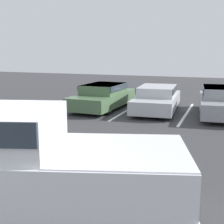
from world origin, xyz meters
TOP-DOWN VIEW (x-y plane):
  - stall_stripe_a at (-2.60, 10.41)m, footprint 0.12×5.35m
  - stall_stripe_b at (0.14, 10.41)m, footprint 0.12×5.35m
  - stall_stripe_c at (2.89, 10.41)m, footprint 0.12×5.35m
  - pickup_truck at (1.16, 0.47)m, footprint 6.24×3.59m
  - parked_sedan_a at (-1.10, 10.32)m, footprint 2.02×4.59m
  - parked_sedan_b at (1.50, 10.53)m, footprint 2.08×4.49m
  - parked_sedan_c at (4.37, 10.44)m, footprint 2.21×4.52m

SIDE VIEW (x-z plane):
  - stall_stripe_a at x=-2.60m, z-range 0.00..0.01m
  - stall_stripe_b at x=0.14m, z-range 0.00..0.01m
  - stall_stripe_c at x=2.89m, z-range 0.00..0.01m
  - parked_sedan_b at x=1.50m, z-range 0.04..1.21m
  - parked_sedan_a at x=-1.10m, z-range 0.04..1.23m
  - parked_sedan_c at x=4.37m, z-range 0.04..1.30m
  - pickup_truck at x=1.16m, z-range -0.01..1.86m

